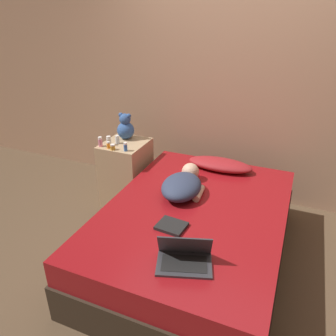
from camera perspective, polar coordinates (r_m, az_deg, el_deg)
ground_plane at (r=2.97m, az=4.42°, el=-15.25°), size 12.00×12.00×0.00m
wall_back at (r=3.53m, az=12.06°, el=14.80°), size 8.00×0.06×2.60m
bed at (r=2.81m, az=4.60°, el=-11.36°), size 1.42×1.98×0.51m
nightstand at (r=3.57m, az=-7.25°, el=-0.85°), size 0.43×0.49×0.70m
pillow at (r=3.28m, az=8.97°, el=0.64°), size 0.64×0.26×0.11m
person_lying at (r=2.82m, az=2.67°, el=-2.87°), size 0.37×0.62×0.17m
laptop at (r=2.12m, az=2.87°, el=-15.25°), size 0.40×0.32×0.21m
teddy_bear at (r=3.50m, az=-7.42°, el=6.99°), size 0.18×0.18×0.28m
bottle_pink at (r=3.36m, az=-11.70°, el=4.49°), size 0.04×0.04×0.10m
bottle_white at (r=3.38m, az=-10.28°, el=4.69°), size 0.05×0.05×0.09m
bottle_orange at (r=3.30m, az=-10.34°, el=3.94°), size 0.03×0.03×0.07m
bottle_blue at (r=3.21m, az=-7.42°, el=3.67°), size 0.04×0.04×0.09m
bottle_clear at (r=3.41m, az=-8.82°, el=4.90°), size 0.04×0.04×0.08m
bottle_amber at (r=3.26m, az=-9.61°, el=3.61°), size 0.05×0.05×0.06m
book at (r=2.43m, az=0.61°, el=-10.05°), size 0.22×0.19×0.02m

